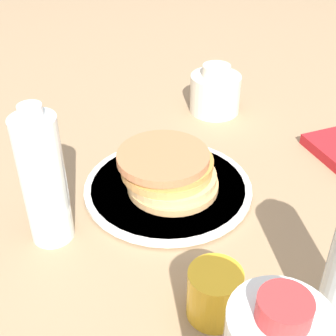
{
  "coord_description": "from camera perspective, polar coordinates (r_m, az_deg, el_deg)",
  "views": [
    {
      "loc": [
        -0.62,
        0.15,
        0.48
      ],
      "look_at": [
        -0.02,
        0.03,
        0.05
      ],
      "focal_mm": 50.0,
      "sensor_mm": 36.0,
      "label": 1
    }
  ],
  "objects": [
    {
      "name": "ground_plane",
      "position": [
        0.8,
        1.69,
        -1.71
      ],
      "size": [
        4.0,
        4.0,
        0.0
      ],
      "primitive_type": "plane",
      "color": "#9E7F5B"
    },
    {
      "name": "plate",
      "position": [
        0.78,
        0.0,
        -2.41
      ],
      "size": [
        0.28,
        0.28,
        0.01
      ],
      "color": "silver",
      "rests_on": "ground_plane"
    },
    {
      "name": "pancake_stack",
      "position": [
        0.76,
        0.02,
        -0.21
      ],
      "size": [
        0.16,
        0.16,
        0.06
      ],
      "color": "tan",
      "rests_on": "plate"
    },
    {
      "name": "juice_glass",
      "position": [
        0.58,
        5.66,
        -15.0
      ],
      "size": [
        0.07,
        0.07,
        0.07
      ],
      "color": "yellow",
      "rests_on": "ground_plane"
    },
    {
      "name": "cream_jug",
      "position": [
        1.0,
        5.77,
        9.22
      ],
      "size": [
        0.11,
        0.11,
        0.1
      ],
      "color": "beige",
      "rests_on": "ground_plane"
    },
    {
      "name": "water_bottle_mid",
      "position": [
        0.66,
        -14.95,
        -1.44
      ],
      "size": [
        0.06,
        0.06,
        0.21
      ],
      "color": "silver",
      "rests_on": "ground_plane"
    }
  ]
}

